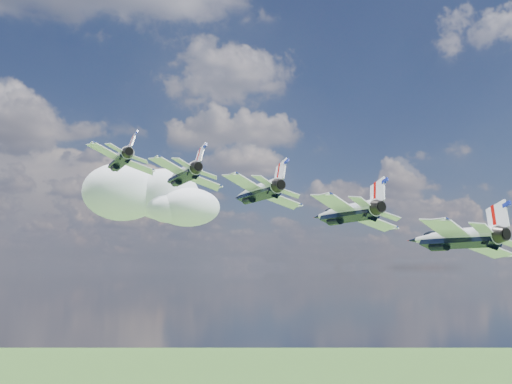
{
  "coord_description": "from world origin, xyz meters",
  "views": [
    {
      "loc": [
        -14.15,
        -68.92,
        139.31
      ],
      "look_at": [
        -1.28,
        -1.77,
        148.43
      ],
      "focal_mm": 40.0,
      "sensor_mm": 36.0,
      "label": 1
    }
  ],
  "objects": [
    {
      "name": "jet_0",
      "position": [
        -18.27,
        13.21,
        154.56
      ],
      "size": [
        13.13,
        15.84,
        7.25
      ],
      "primitive_type": null,
      "rotation": [
        0.0,
        0.37,
        0.23
      ],
      "color": "white"
    },
    {
      "name": "cloud_far",
      "position": [
        -9.23,
        234.91,
        175.26
      ],
      "size": [
        66.49,
        52.24,
        26.12
      ],
      "primitive_type": "ellipsoid",
      "color": "white"
    },
    {
      "name": "jet_2",
      "position": [
        -1.28,
        -1.77,
        148.43
      ],
      "size": [
        13.13,
        15.84,
        7.25
      ],
      "primitive_type": null,
      "rotation": [
        0.0,
        0.37,
        0.23
      ],
      "color": "white"
    },
    {
      "name": "jet_4",
      "position": [
        15.72,
        -16.76,
        142.29
      ],
      "size": [
        13.13,
        15.84,
        7.25
      ],
      "primitive_type": null,
      "rotation": [
        0.0,
        0.37,
        0.23
      ],
      "color": "white"
    },
    {
      "name": "jet_3",
      "position": [
        7.22,
        -9.27,
        145.36
      ],
      "size": [
        13.13,
        15.84,
        7.25
      ],
      "primitive_type": null,
      "rotation": [
        0.0,
        0.37,
        0.23
      ],
      "color": "silver"
    },
    {
      "name": "jet_1",
      "position": [
        -9.77,
        5.72,
        151.5
      ],
      "size": [
        13.13,
        15.84,
        7.25
      ],
      "primitive_type": null,
      "rotation": [
        0.0,
        0.37,
        0.23
      ],
      "color": "white"
    }
  ]
}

